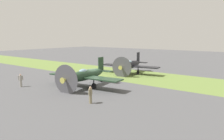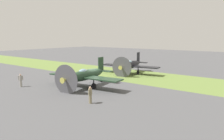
# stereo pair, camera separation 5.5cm
# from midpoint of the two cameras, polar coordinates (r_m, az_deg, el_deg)

# --- Properties ---
(ground_plane) EXTENTS (160.00, 160.00, 0.00)m
(ground_plane) POSITION_cam_midpoint_polar(r_m,az_deg,el_deg) (30.95, -5.13, -3.73)
(ground_plane) COLOR #515154
(grass_verge) EXTENTS (120.00, 11.00, 0.01)m
(grass_verge) POSITION_cam_midpoint_polar(r_m,az_deg,el_deg) (38.38, 4.64, -1.27)
(grass_verge) COLOR olive
(grass_verge) RESTS_ON ground
(airplane_lead) EXTENTS (10.86, 8.61, 3.85)m
(airplane_lead) POSITION_cam_midpoint_polar(r_m,az_deg,el_deg) (29.17, -6.93, -1.30)
(airplane_lead) COLOR #233D28
(airplane_lead) RESTS_ON ground
(airplane_wingman) EXTENTS (10.62, 8.46, 3.76)m
(airplane_wingman) POSITION_cam_midpoint_polar(r_m,az_deg,el_deg) (39.54, 4.78, 1.32)
(airplane_wingman) COLOR black
(airplane_wingman) RESTS_ON ground
(ground_crew_chief) EXTENTS (0.44, 0.51, 1.73)m
(ground_crew_chief) POSITION_cam_midpoint_polar(r_m,az_deg,el_deg) (31.68, -22.52, -2.40)
(ground_crew_chief) COLOR #9E998E
(ground_crew_chief) RESTS_ON ground
(ground_crew_mechanic) EXTENTS (0.38, 0.60, 1.73)m
(ground_crew_mechanic) POSITION_cam_midpoint_polar(r_m,az_deg,el_deg) (22.24, -5.65, -6.30)
(ground_crew_mechanic) COLOR #847A5B
(ground_crew_mechanic) RESTS_ON ground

